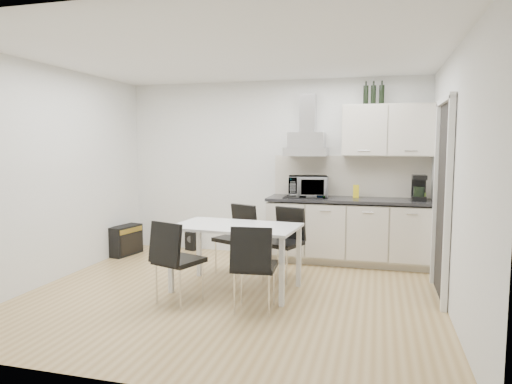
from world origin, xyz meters
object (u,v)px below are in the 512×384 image
at_px(chair_far_left, 234,240).
at_px(floor_speaker, 192,241).
at_px(kitchenette, 351,204).
at_px(chair_near_left, 179,262).
at_px(guitar_amp, 126,240).
at_px(dining_table, 236,232).
at_px(chair_far_right, 282,244).
at_px(chair_near_right, 255,267).

bearing_deg(chair_far_left, floor_speaker, -21.47).
relative_size(kitchenette, floor_speaker, 8.69).
bearing_deg(chair_near_left, guitar_amp, 153.46).
bearing_deg(dining_table, chair_near_left, -123.43).
bearing_deg(kitchenette, chair_far_right, -126.92).
relative_size(kitchenette, chair_far_right, 2.86).
distance_m(chair_far_right, floor_speaker, 2.09).
relative_size(dining_table, chair_near_left, 1.65).
relative_size(dining_table, chair_far_right, 1.65).
distance_m(kitchenette, guitar_amp, 3.38).
bearing_deg(kitchenette, chair_near_left, -127.63).
relative_size(chair_far_left, chair_near_right, 1.00).
xyz_separation_m(kitchenette, chair_near_left, (-1.63, -2.12, -0.39)).
xyz_separation_m(dining_table, chair_far_right, (0.42, 0.53, -0.23)).
xyz_separation_m(dining_table, chair_far_left, (-0.22, 0.63, -0.23)).
xyz_separation_m(kitchenette, chair_near_right, (-0.81, -2.13, -0.39)).
bearing_deg(chair_near_left, dining_table, 71.19).
relative_size(dining_table, floor_speaker, 5.01).
bearing_deg(chair_far_left, kitchenette, -122.65).
relative_size(dining_table, guitar_amp, 2.57).
distance_m(dining_table, guitar_amp, 2.45).
bearing_deg(floor_speaker, chair_far_left, -27.63).
distance_m(kitchenette, floor_speaker, 2.56).
bearing_deg(chair_far_right, chair_far_left, 11.19).
bearing_deg(floor_speaker, chair_near_left, -51.77).
bearing_deg(kitchenette, dining_table, -127.47).
bearing_deg(kitchenette, chair_far_left, -147.07).
bearing_deg(dining_table, kitchenette, 57.15).
bearing_deg(dining_table, chair_far_right, 56.12).
bearing_deg(guitar_amp, chair_far_left, -4.72).
xyz_separation_m(chair_near_right, guitar_amp, (-2.50, 1.73, -0.22)).
distance_m(kitchenette, dining_table, 1.96).
height_order(kitchenette, chair_near_right, kitchenette).
xyz_separation_m(dining_table, chair_near_left, (-0.44, -0.57, -0.23)).
relative_size(chair_far_left, chair_far_right, 1.00).
bearing_deg(chair_far_right, guitar_amp, 6.31).
relative_size(chair_far_right, chair_near_left, 1.00).
height_order(chair_near_left, floor_speaker, chair_near_left).
xyz_separation_m(chair_far_right, floor_speaker, (-1.70, 1.18, -0.29)).
bearing_deg(kitchenette, chair_near_right, -110.82).
bearing_deg(guitar_amp, kitchenette, 17.45).
distance_m(chair_near_left, floor_speaker, 2.45).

